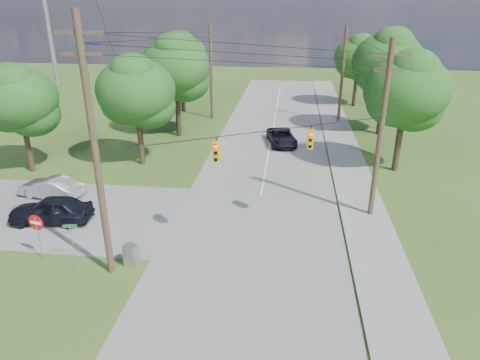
# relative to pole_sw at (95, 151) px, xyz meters

# --- Properties ---
(ground) EXTENTS (140.00, 140.00, 0.00)m
(ground) POSITION_rel_pole_sw_xyz_m (4.60, -0.40, -6.23)
(ground) COLOR #35561C
(ground) RESTS_ON ground
(main_road) EXTENTS (10.00, 100.00, 0.03)m
(main_road) POSITION_rel_pole_sw_xyz_m (6.60, 4.60, -6.21)
(main_road) COLOR gray
(main_road) RESTS_ON ground
(sidewalk_east) EXTENTS (2.60, 100.00, 0.12)m
(sidewalk_east) POSITION_rel_pole_sw_xyz_m (13.30, 4.60, -6.17)
(sidewalk_east) COLOR gray
(sidewalk_east) RESTS_ON ground
(pole_sw) EXTENTS (2.00, 0.32, 12.00)m
(pole_sw) POSITION_rel_pole_sw_xyz_m (0.00, 0.00, 0.00)
(pole_sw) COLOR brown
(pole_sw) RESTS_ON ground
(pole_ne) EXTENTS (2.00, 0.32, 10.50)m
(pole_ne) POSITION_rel_pole_sw_xyz_m (13.50, 7.60, -0.76)
(pole_ne) COLOR brown
(pole_ne) RESTS_ON ground
(pole_north_e) EXTENTS (2.00, 0.32, 10.00)m
(pole_north_e) POSITION_rel_pole_sw_xyz_m (13.50, 29.60, -1.10)
(pole_north_e) COLOR brown
(pole_north_e) RESTS_ON ground
(pole_north_w) EXTENTS (2.00, 0.32, 10.00)m
(pole_north_w) POSITION_rel_pole_sw_xyz_m (-0.40, 29.60, -1.10)
(pole_north_w) COLOR brown
(pole_north_w) RESTS_ON ground
(power_lines) EXTENTS (13.93, 29.62, 4.93)m
(power_lines) POSITION_rel_pole_sw_xyz_m (6.10, 11.14, 2.93)
(power_lines) COLOR black
(power_lines) RESTS_ON ground
(traffic_signals) EXTENTS (4.91, 3.27, 1.05)m
(traffic_signals) POSITION_rel_pole_sw_xyz_m (7.15, 4.03, -0.73)
(traffic_signals) COLOR gold
(traffic_signals) RESTS_ON ground
(tree_w_near) EXTENTS (6.00, 6.00, 8.40)m
(tree_w_near) POSITION_rel_pole_sw_xyz_m (-3.40, 14.60, -0.30)
(tree_w_near) COLOR #3F2D1F
(tree_w_near) RESTS_ON ground
(tree_w_mid) EXTENTS (6.40, 6.40, 9.22)m
(tree_w_mid) POSITION_rel_pole_sw_xyz_m (-2.40, 22.60, 0.35)
(tree_w_mid) COLOR #3F2D1F
(tree_w_mid) RESTS_ON ground
(tree_w_far) EXTENTS (6.00, 6.00, 8.73)m
(tree_w_far) POSITION_rel_pole_sw_xyz_m (-4.40, 32.60, 0.02)
(tree_w_far) COLOR #3F2D1F
(tree_w_far) RESTS_ON ground
(tree_e_near) EXTENTS (6.20, 6.20, 8.81)m
(tree_e_near) POSITION_rel_pole_sw_xyz_m (16.60, 15.60, 0.02)
(tree_e_near) COLOR #3F2D1F
(tree_e_near) RESTS_ON ground
(tree_e_mid) EXTENTS (6.60, 6.60, 9.64)m
(tree_e_mid) POSITION_rel_pole_sw_xyz_m (17.10, 25.60, 0.68)
(tree_e_mid) COLOR #3F2D1F
(tree_e_mid) RESTS_ON ground
(tree_e_far) EXTENTS (5.80, 5.80, 8.32)m
(tree_e_far) POSITION_rel_pole_sw_xyz_m (16.10, 37.60, -0.31)
(tree_e_far) COLOR #3F2D1F
(tree_e_far) RESTS_ON ground
(tree_cross_n) EXTENTS (5.60, 5.60, 7.91)m
(tree_cross_n) POSITION_rel_pole_sw_xyz_m (-11.40, 12.10, -0.63)
(tree_cross_n) COLOR #3F2D1F
(tree_cross_n) RESTS_ON ground
(car_cross_dark) EXTENTS (4.91, 2.38, 1.62)m
(car_cross_dark) POSITION_rel_pole_sw_xyz_m (-5.46, 4.37, -5.39)
(car_cross_dark) COLOR black
(car_cross_dark) RESTS_ON cross_road
(car_cross_silver) EXTENTS (4.50, 2.36, 1.41)m
(car_cross_silver) POSITION_rel_pole_sw_xyz_m (-7.31, 7.60, -5.49)
(car_cross_silver) COLOR #A7A9AE
(car_cross_silver) RESTS_ON cross_road
(car_main_north) EXTENTS (3.21, 5.24, 1.36)m
(car_main_north) POSITION_rel_pole_sw_xyz_m (7.64, 20.98, -5.52)
(car_main_north) COLOR black
(car_main_north) RESTS_ON main_road
(control_cabinet) EXTENTS (0.73, 0.58, 1.17)m
(control_cabinet) POSITION_rel_pole_sw_xyz_m (0.82, 0.60, -5.64)
(control_cabinet) COLOR #95979A
(control_cabinet) RESTS_ON ground
(do_not_enter_sign) EXTENTS (0.84, 0.19, 2.54)m
(do_not_enter_sign) POSITION_rel_pole_sw_xyz_m (-3.91, 0.60, -4.39)
(do_not_enter_sign) COLOR #95979A
(do_not_enter_sign) RESTS_ON ground
(street_name_sign) EXTENTS (0.67, 0.17, 2.28)m
(street_name_sign) POSITION_rel_pole_sw_xyz_m (-2.01, 0.36, -4.74)
(street_name_sign) COLOR #95979A
(street_name_sign) RESTS_ON ground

